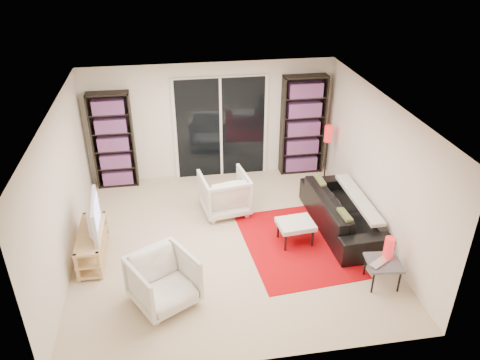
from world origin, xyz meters
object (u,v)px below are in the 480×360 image
at_px(bookshelf_right, 303,125).
at_px(side_table, 383,264).
at_px(tv_stand, 92,244).
at_px(ottoman, 296,225).
at_px(armchair_back, 224,193).
at_px(floor_lamp, 328,140).
at_px(bookshelf_left, 113,141).
at_px(sofa, 342,212).
at_px(armchair_front, 163,281).

relative_size(bookshelf_right, side_table, 3.96).
distance_m(bookshelf_right, side_table, 3.80).
distance_m(tv_stand, ottoman, 3.29).
bearing_deg(armchair_back, floor_lamp, -167.78).
bearing_deg(bookshelf_left, floor_lamp, -6.88).
bearing_deg(ottoman, sofa, 18.44).
distance_m(side_table, floor_lamp, 3.27).
bearing_deg(floor_lamp, bookshelf_right, 126.78).
bearing_deg(sofa, armchair_front, 112.11).
xyz_separation_m(bookshelf_left, floor_lamp, (4.23, -0.51, -0.06)).
relative_size(bookshelf_left, armchair_back, 2.30).
bearing_deg(armchair_back, bookshelf_left, -43.09).
relative_size(sofa, armchair_front, 2.63).
bearing_deg(ottoman, armchair_back, 131.72).
bearing_deg(bookshelf_right, armchair_back, -143.25).
distance_m(armchair_back, armchair_front, 2.52).
xyz_separation_m(tv_stand, armchair_front, (1.10, -1.19, 0.12)).
distance_m(armchair_front, floor_lamp, 4.61).
xyz_separation_m(bookshelf_right, sofa, (0.13, -2.22, -0.73)).
distance_m(bookshelf_left, armchair_back, 2.51).
bearing_deg(bookshelf_right, floor_lamp, -53.22).
distance_m(bookshelf_right, sofa, 2.34).
bearing_deg(ottoman, side_table, -50.33).
bearing_deg(sofa, bookshelf_right, 1.21).
distance_m(tv_stand, side_table, 4.48).
height_order(bookshelf_right, sofa, bookshelf_right).
height_order(sofa, floor_lamp, floor_lamp).
distance_m(bookshelf_right, armchair_front, 4.73).
relative_size(sofa, side_table, 4.12).
bearing_deg(floor_lamp, bookshelf_left, 173.12).
distance_m(bookshelf_left, tv_stand, 2.54).
distance_m(bookshelf_left, side_table, 5.54).
bearing_deg(bookshelf_right, sofa, -86.76).
relative_size(tv_stand, armchair_front, 1.43).
height_order(sofa, armchair_front, armchair_front).
height_order(ottoman, floor_lamp, floor_lamp).
distance_m(armchair_back, ottoman, 1.56).
height_order(tv_stand, side_table, tv_stand).
xyz_separation_m(armchair_back, armchair_front, (-1.15, -2.25, -0.01)).
bearing_deg(side_table, armchair_back, 130.69).
xyz_separation_m(armchair_back, side_table, (2.03, -2.36, -0.03)).
bearing_deg(sofa, tv_stand, 90.70).
bearing_deg(bookshelf_right, bookshelf_left, 180.00).
relative_size(armchair_back, floor_lamp, 0.70).
xyz_separation_m(ottoman, floor_lamp, (1.18, 2.02, 0.56)).
bearing_deg(floor_lamp, tv_stand, -156.84).
relative_size(bookshelf_right, sofa, 0.96).
bearing_deg(ottoman, armchair_front, -153.58).
distance_m(bookshelf_right, floor_lamp, 0.65).
distance_m(armchair_front, ottoman, 2.44).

